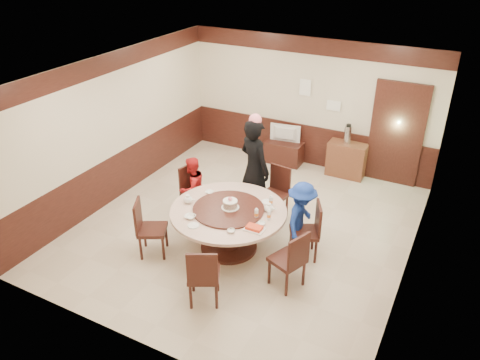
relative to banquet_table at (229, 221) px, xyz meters
The scene contains 30 objects.
room 0.89m from the banquet_table, 91.91° to the left, with size 6.00×6.04×2.84m.
banquet_table is the anchor object (origin of this frame).
chair_0 1.27m from the banquet_table, 17.85° to the left, with size 0.60×0.59×0.97m.
chair_1 1.29m from the banquet_table, 77.88° to the left, with size 0.50×0.51×0.97m.
chair_2 1.23m from the banquet_table, 148.84° to the left, with size 0.55×0.54×0.97m.
chair_3 1.27m from the banquet_table, 146.41° to the right, with size 0.60×0.59×0.97m.
chair_4 1.32m from the banquet_table, 76.73° to the right, with size 0.59×0.60×0.97m.
chair_5 1.30m from the banquet_table, 18.40° to the right, with size 0.58×0.57×0.97m.
person_standing 1.22m from the banquet_table, 94.83° to the left, with size 0.69×0.45×1.89m, color black.
person_red 1.22m from the banquet_table, 151.62° to the left, with size 0.57×0.45×1.18m, color #B3171A.
person_blue 1.17m from the banquet_table, 23.07° to the left, with size 0.82×0.47×1.28m, color navy.
birthday_cake 0.32m from the banquet_table, 58.42° to the left, with size 0.29×0.29×0.20m.
teapot_left 0.75m from the banquet_table, behind, with size 0.17×0.15×0.13m, color white.
teapot_right 0.70m from the banquet_table, 22.86° to the left, with size 0.17×0.15×0.13m, color white.
bowl_0 0.67m from the banquet_table, 149.61° to the left, with size 0.14×0.14×0.03m, color white.
bowl_1 0.67m from the banquet_table, 57.52° to the right, with size 0.12×0.12×0.04m, color white.
bowl_2 0.68m from the banquet_table, 130.53° to the right, with size 0.17×0.17×0.04m, color white.
bowl_3 0.71m from the banquet_table, 12.37° to the right, with size 0.12×0.12×0.04m, color white.
saucer_near 0.73m from the banquet_table, 111.04° to the right, with size 0.18×0.18×0.01m, color white.
saucer_far 0.71m from the banquet_table, 48.01° to the left, with size 0.18×0.18×0.01m, color white.
shrimp_platter 0.73m from the banquet_table, 27.36° to the right, with size 0.30×0.20×0.06m.
bottle_0 0.58m from the banquet_table, ahead, with size 0.06×0.06×0.16m, color silver.
bottle_1 0.75m from the banquet_table, ahead, with size 0.06×0.06×0.16m, color silver.
bottle_2 0.76m from the banquet_table, 38.50° to the left, with size 0.06×0.06×0.16m, color silver.
tv_stand 3.48m from the banquet_table, 97.78° to the left, with size 0.85×0.45×0.50m, color #351610.
television 3.47m from the banquet_table, 97.78° to the left, with size 0.68×0.09×0.39m, color gray.
side_cabinet 3.60m from the banquet_table, 74.39° to the left, with size 0.80×0.40×0.75m, color brown.
thermos 3.61m from the banquet_table, 74.98° to the left, with size 0.15×0.15×0.38m, color silver.
notice_left 3.84m from the banquet_table, 92.09° to the left, with size 0.25×0.00×0.35m, color white.
notice_right 3.79m from the banquet_table, 81.91° to the left, with size 0.30×0.00×0.22m, color white.
Camera 1 is at (3.14, -6.24, 4.72)m, focal length 35.00 mm.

